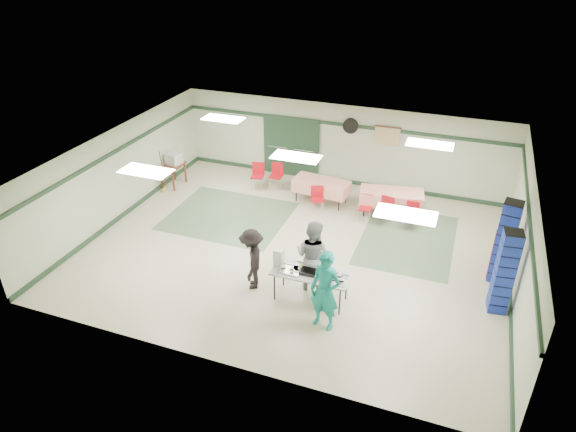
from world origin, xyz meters
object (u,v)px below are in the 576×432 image
(volunteer_dark, at_px, (252,259))
(chair_c, at_px, (412,212))
(crate_stack_blue_a, at_px, (505,242))
(printer_table, at_px, (173,168))
(chair_loose_b, at_px, (258,173))
(crate_stack_red, at_px, (501,254))
(dining_table_a, at_px, (391,197))
(chair_a, at_px, (386,207))
(office_printer, at_px, (174,158))
(broom, at_px, (163,170))
(chair_d, at_px, (317,196))
(serving_table, at_px, (311,274))
(volunteer_grey, at_px, (313,255))
(crate_stack_blue_b, at_px, (505,272))
(volunteer_teal, at_px, (325,291))
(chair_b, at_px, (366,205))
(dining_table_b, at_px, (321,186))
(chair_loose_a, at_px, (277,173))

(volunteer_dark, relative_size, chair_c, 1.98)
(crate_stack_blue_a, bearing_deg, printer_table, 169.50)
(chair_loose_b, xyz_separation_m, crate_stack_red, (7.57, -2.60, 0.14))
(dining_table_a, relative_size, crate_stack_red, 1.46)
(chair_a, bearing_deg, crate_stack_red, -15.90)
(crate_stack_blue_a, distance_m, office_printer, 10.50)
(chair_c, height_order, crate_stack_red, crate_stack_red)
(crate_stack_blue_a, relative_size, broom, 1.54)
(chair_d, bearing_deg, crate_stack_blue_a, -42.97)
(serving_table, xyz_separation_m, chair_c, (1.70, 4.21, -0.23))
(volunteer_grey, xyz_separation_m, crate_stack_blue_b, (4.20, 0.64, 0.12))
(dining_table_a, height_order, chair_d, chair_d)
(volunteer_teal, height_order, chair_c, volunteer_teal)
(chair_c, relative_size, crate_stack_red, 0.58)
(dining_table_a, bearing_deg, broom, 178.15)
(volunteer_dark, distance_m, crate_stack_blue_b, 5.67)
(chair_b, distance_m, chair_c, 1.34)
(volunteer_teal, relative_size, crate_stack_blue_a, 0.87)
(volunteer_dark, xyz_separation_m, office_printer, (-4.74, 4.35, 0.15))
(chair_loose_b, distance_m, printer_table, 2.85)
(serving_table, relative_size, broom, 1.28)
(volunteer_dark, bearing_deg, chair_b, 137.53)
(crate_stack_blue_b, bearing_deg, office_printer, 162.45)
(chair_a, relative_size, chair_b, 1.05)
(dining_table_b, distance_m, broom, 5.18)
(chair_loose_a, bearing_deg, serving_table, -63.42)
(serving_table, relative_size, chair_loose_b, 2.05)
(dining_table_b, relative_size, chair_d, 2.23)
(chair_loose_a, height_order, broom, broom)
(crate_stack_blue_b, relative_size, office_printer, 4.48)
(crate_stack_blue_a, bearing_deg, crate_stack_red, 90.00)
(serving_table, xyz_separation_m, crate_stack_blue_a, (4.09, 2.33, 0.37))
(dining_table_a, relative_size, printer_table, 2.18)
(dining_table_a, bearing_deg, office_printer, 173.82)
(printer_table, relative_size, office_printer, 1.96)
(chair_loose_a, bearing_deg, chair_loose_b, -163.21)
(serving_table, bearing_deg, volunteer_dark, 178.98)
(serving_table, height_order, chair_d, chair_d)
(volunteer_grey, xyz_separation_m, broom, (-6.18, 3.34, -0.18))
(chair_b, height_order, crate_stack_red, crate_stack_red)
(volunteer_teal, height_order, broom, volunteer_teal)
(chair_loose_b, relative_size, printer_table, 0.97)
(volunteer_teal, height_order, chair_a, volunteer_teal)
(chair_loose_a, bearing_deg, dining_table_a, -9.30)
(volunteer_grey, distance_m, printer_table, 7.18)
(volunteer_grey, height_order, office_printer, volunteer_grey)
(volunteer_dark, relative_size, printer_table, 1.72)
(crate_stack_blue_b, bearing_deg, chair_a, 135.42)
(chair_loose_b, relative_size, crate_stack_blue_a, 0.41)
(crate_stack_blue_a, height_order, crate_stack_red, crate_stack_blue_a)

